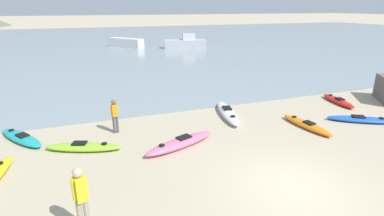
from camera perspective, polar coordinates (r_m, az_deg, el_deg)
name	(u,v)px	position (r m, az deg, el deg)	size (l,w,h in m)	color
ground_plane	(293,188)	(9.91, 18.68, -14.22)	(400.00, 400.00, 0.00)	tan
bay_water	(117,41)	(49.64, -14.05, 12.21)	(160.00, 70.00, 0.06)	gray
kayak_on_sand_0	(361,119)	(16.41, 29.55, -1.90)	(3.02, 2.19, 0.30)	blue
kayak_on_sand_1	(181,143)	(11.78, -2.18, -6.65)	(3.26, 1.73, 0.40)	#E5668C
kayak_on_sand_2	(84,147)	(12.25, -19.93, -6.98)	(2.94, 1.63, 0.33)	#8CCC2D
kayak_on_sand_3	(307,125)	(14.58, 20.99, -3.00)	(0.88, 2.88, 0.32)	orange
kayak_on_sand_4	(338,101)	(18.96, 26.06, 1.25)	(1.05, 2.68, 0.33)	red
kayak_on_sand_5	(228,113)	(15.14, 6.83, -0.89)	(1.47, 3.63, 0.39)	white
kayak_on_sand_6	(21,138)	(14.18, -29.77, -4.93)	(2.14, 2.76, 0.32)	teal
person_near_foreground	(81,196)	(7.78, -20.44, -15.45)	(0.36, 0.28, 1.76)	gray
person_near_waterline	(115,114)	(13.25, -14.51, -1.11)	(0.31, 0.21, 1.51)	#4C4C4C
moored_boat_0	(185,43)	(39.96, -1.29, 12.25)	(5.61, 3.14, 1.83)	#B2B2B7
moored_boat_1	(126,43)	(41.77, -12.42, 12.04)	(4.18, 4.75, 1.17)	white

